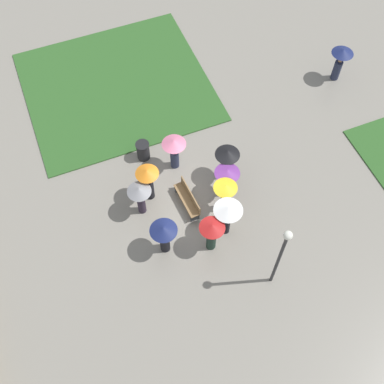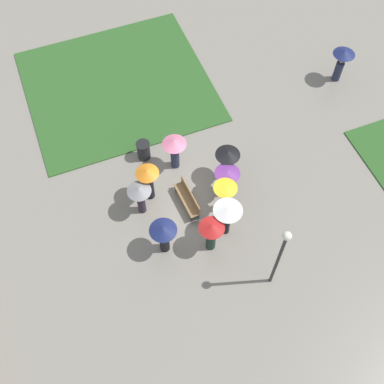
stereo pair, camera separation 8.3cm
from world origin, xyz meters
name	(u,v)px [view 1 (the left image)]	position (x,y,z in m)	size (l,w,h in m)	color
ground_plane	(191,200)	(0.00, 0.00, 0.00)	(90.00, 90.00, 0.00)	gray
lawn_patch_near	(117,86)	(-7.48, -0.99, 0.03)	(8.25, 8.85, 0.06)	#2D5B26
park_bench	(188,198)	(0.14, -0.16, 0.47)	(1.80, 0.53, 0.90)	brown
lamp_post	(282,252)	(4.50, 1.57, 2.66)	(0.32, 0.32, 4.10)	#2D2D30
trash_bin	(143,151)	(-2.91, -1.12, 0.48)	(0.62, 0.62, 0.95)	#232326
crowd_person_navy	(164,234)	(1.71, -1.78, 1.26)	(1.08, 1.08, 1.83)	black
crowd_person_orange	(148,180)	(-0.86, -1.54, 1.26)	(0.97, 0.97, 1.97)	black
crowd_person_red	(212,233)	(2.29, -0.04, 1.19)	(1.01, 1.01, 1.82)	#1E3328
crowd_person_yellow	(225,192)	(0.87, 1.14, 1.34)	(0.98, 0.98, 1.86)	#2D2333
crowd_person_black	(227,158)	(-0.62, 1.89, 1.30)	(1.05, 1.05, 1.83)	#47382D
crowd_person_grey	(140,195)	(-0.30, -2.07, 1.24)	(0.98, 0.98, 1.76)	#2D2333
crowd_person_pink	(174,148)	(-1.95, 0.02, 1.26)	(1.04, 1.04, 1.82)	#282D47
crowd_person_purple	(227,177)	(0.18, 1.53, 1.20)	(1.06, 1.06, 1.73)	#2D2333
crowd_person_white	(228,213)	(1.89, 0.79, 1.49)	(1.15, 1.15, 1.96)	black
lone_walker_far_path	(340,59)	(-3.95, 9.39, 1.26)	(1.06, 1.06, 1.87)	#282D47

